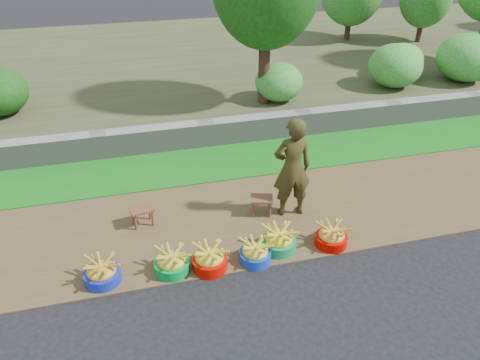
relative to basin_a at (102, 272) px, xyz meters
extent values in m
plane|color=black|center=(2.21, -0.30, -0.17)|extent=(120.00, 120.00, 0.00)
cube|color=brown|center=(2.21, 0.95, -0.16)|extent=(80.00, 2.50, 0.02)
cube|color=#167017|center=(2.21, 2.95, -0.15)|extent=(80.00, 1.50, 0.04)
cube|color=gray|center=(2.21, 3.80, 0.10)|extent=(80.00, 0.35, 0.55)
cube|color=#414227|center=(2.21, 8.70, 0.08)|extent=(80.00, 10.00, 0.50)
cylinder|color=#351F15|center=(3.76, 4.67, 1.34)|extent=(0.26, 0.26, 2.02)
cylinder|color=#351F15|center=(10.30, 8.50, 0.82)|extent=(0.17, 0.17, 0.99)
cylinder|color=#351F15|center=(8.13, 9.34, 0.90)|extent=(0.18, 0.18, 1.15)
ellipsoid|color=#3A8F32|center=(4.15, 4.72, 0.77)|extent=(1.12, 1.12, 0.89)
ellipsoid|color=#3A8F32|center=(7.27, 4.89, 0.86)|extent=(1.33, 1.33, 1.07)
ellipsoid|color=#3A8F32|center=(9.27, 4.84, 0.93)|extent=(1.50, 1.50, 1.20)
ellipsoid|color=#3A8F32|center=(7.89, 5.55, 0.76)|extent=(1.09, 1.09, 0.87)
cylinder|color=#1524A9|center=(0.00, 0.00, -0.08)|extent=(0.52, 0.52, 0.19)
ellipsoid|color=#B68825|center=(0.00, 0.00, 0.06)|extent=(0.46, 0.46, 0.30)
cylinder|color=#038A37|center=(0.97, -0.04, -0.08)|extent=(0.51, 0.51, 0.18)
ellipsoid|color=gold|center=(0.97, -0.04, 0.06)|extent=(0.45, 0.45, 0.29)
cylinder|color=#C00A01|center=(1.51, -0.10, -0.08)|extent=(0.52, 0.52, 0.19)
ellipsoid|color=gold|center=(1.51, -0.10, 0.07)|extent=(0.46, 0.46, 0.30)
cylinder|color=#1338AD|center=(2.20, -0.12, -0.09)|extent=(0.48, 0.48, 0.17)
ellipsoid|color=gold|center=(2.20, -0.12, 0.05)|extent=(0.42, 0.42, 0.27)
cylinder|color=#0F8545|center=(2.62, 0.05, -0.08)|extent=(0.53, 0.53, 0.19)
ellipsoid|color=gold|center=(2.62, 0.05, 0.07)|extent=(0.47, 0.47, 0.31)
cylinder|color=#BD0500|center=(3.44, -0.05, -0.08)|extent=(0.50, 0.50, 0.18)
ellipsoid|color=gold|center=(3.44, -0.05, 0.06)|extent=(0.44, 0.44, 0.29)
cube|color=brown|center=(0.65, 1.20, 0.15)|extent=(0.41, 0.34, 0.04)
cylinder|color=brown|center=(0.53, 1.08, -0.01)|extent=(0.04, 0.04, 0.28)
cylinder|color=brown|center=(0.81, 1.13, -0.01)|extent=(0.04, 0.04, 0.28)
cylinder|color=brown|center=(0.50, 1.27, -0.01)|extent=(0.04, 0.04, 0.28)
cylinder|color=brown|center=(0.78, 1.32, -0.01)|extent=(0.04, 0.04, 0.28)
cube|color=brown|center=(2.63, 1.00, 0.15)|extent=(0.43, 0.37, 0.04)
cylinder|color=brown|center=(2.47, 0.94, -0.01)|extent=(0.04, 0.04, 0.28)
cylinder|color=brown|center=(2.74, 0.87, -0.01)|extent=(0.04, 0.04, 0.28)
cylinder|color=brown|center=(2.52, 1.13, -0.01)|extent=(0.04, 0.04, 0.28)
cylinder|color=brown|center=(2.79, 1.06, -0.01)|extent=(0.04, 0.04, 0.28)
imported|color=black|center=(3.11, 0.92, 0.72)|extent=(0.66, 0.45, 1.75)
camera|label=1|loc=(0.65, -5.22, 4.50)|focal=35.00mm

